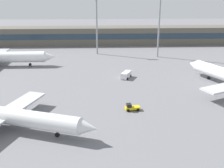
# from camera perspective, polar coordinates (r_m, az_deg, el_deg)

# --- Properties ---
(ground_plane) EXTENTS (400.00, 400.00, 0.00)m
(ground_plane) POSITION_cam_1_polar(r_m,az_deg,el_deg) (78.54, -2.23, -2.10)
(ground_plane) COLOR slate
(terminal_building) EXTENTS (138.76, 12.13, 9.00)m
(terminal_building) POSITION_cam_1_polar(r_m,az_deg,el_deg) (149.09, -2.45, 9.83)
(terminal_building) COLOR #5B564C
(terminal_building) RESTS_ON ground_plane
(airplane_near) EXTENTS (39.28, 28.09, 10.05)m
(airplane_near) POSITION_cam_1_polar(r_m,az_deg,el_deg) (62.56, -20.75, -6.08)
(airplane_near) COLOR silver
(airplane_near) RESTS_ON ground_plane
(baggage_tug_yellow) EXTENTS (3.75, 2.16, 1.75)m
(baggage_tug_yellow) POSITION_cam_1_polar(r_m,az_deg,el_deg) (68.30, 4.00, -4.76)
(baggage_tug_yellow) COLOR yellow
(baggage_tug_yellow) RESTS_ON ground_plane
(service_van_white) EXTENTS (4.00, 5.56, 2.08)m
(service_van_white) POSITION_cam_1_polar(r_m,az_deg,el_deg) (92.38, 2.90, 1.89)
(service_van_white) COLOR white
(service_van_white) RESTS_ON ground_plane
(floodlight_tower_west) EXTENTS (3.20, 0.80, 25.10)m
(floodlight_tower_west) POSITION_cam_1_polar(r_m,az_deg,el_deg) (124.99, -3.14, 12.70)
(floodlight_tower_west) COLOR gray
(floodlight_tower_west) RESTS_ON ground_plane
(floodlight_tower_east) EXTENTS (3.20, 0.80, 29.68)m
(floodlight_tower_east) POSITION_cam_1_polar(r_m,az_deg,el_deg) (120.34, 9.66, 13.35)
(floodlight_tower_east) COLOR gray
(floodlight_tower_east) RESTS_ON ground_plane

